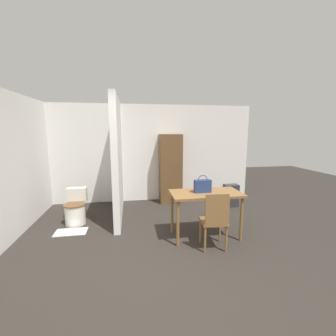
{
  "coord_description": "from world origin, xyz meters",
  "views": [
    {
      "loc": [
        -0.4,
        -2.45,
        1.84
      ],
      "look_at": [
        0.29,
        1.6,
        1.15
      ],
      "focal_mm": 24.0,
      "sensor_mm": 36.0,
      "label": 1
    }
  ],
  "objects_px": {
    "dining_table": "(206,198)",
    "wooden_chair": "(215,219)",
    "toilet": "(76,209)",
    "space_heater": "(231,195)",
    "handbag": "(203,186)",
    "wooden_cabinet": "(170,169)"
  },
  "relations": [
    {
      "from": "toilet",
      "to": "wooden_cabinet",
      "type": "height_order",
      "value": "wooden_cabinet"
    },
    {
      "from": "wooden_chair",
      "to": "toilet",
      "type": "height_order",
      "value": "wooden_chair"
    },
    {
      "from": "dining_table",
      "to": "toilet",
      "type": "relative_size",
      "value": 1.78
    },
    {
      "from": "wooden_chair",
      "to": "wooden_cabinet",
      "type": "xyz_separation_m",
      "value": [
        -0.24,
        2.49,
        0.38
      ]
    },
    {
      "from": "dining_table",
      "to": "toilet",
      "type": "distance_m",
      "value": 2.6
    },
    {
      "from": "space_heater",
      "to": "wooden_cabinet",
      "type": "bearing_deg",
      "value": 155.86
    },
    {
      "from": "handbag",
      "to": "wooden_cabinet",
      "type": "relative_size",
      "value": 0.17
    },
    {
      "from": "toilet",
      "to": "dining_table",
      "type": "bearing_deg",
      "value": -23.02
    },
    {
      "from": "wooden_chair",
      "to": "toilet",
      "type": "xyz_separation_m",
      "value": [
        -2.36,
        1.45,
        -0.21
      ]
    },
    {
      "from": "toilet",
      "to": "handbag",
      "type": "relative_size",
      "value": 2.25
    },
    {
      "from": "handbag",
      "to": "wooden_cabinet",
      "type": "distance_m",
      "value": 2.04
    },
    {
      "from": "wooden_chair",
      "to": "toilet",
      "type": "relative_size",
      "value": 1.37
    },
    {
      "from": "space_heater",
      "to": "wooden_chair",
      "type": "bearing_deg",
      "value": -121.65
    },
    {
      "from": "wooden_cabinet",
      "to": "dining_table",
      "type": "bearing_deg",
      "value": -83.19
    },
    {
      "from": "dining_table",
      "to": "space_heater",
      "type": "distance_m",
      "value": 1.88
    },
    {
      "from": "dining_table",
      "to": "space_heater",
      "type": "bearing_deg",
      "value": 51.19
    },
    {
      "from": "space_heater",
      "to": "dining_table",
      "type": "bearing_deg",
      "value": -128.81
    },
    {
      "from": "dining_table",
      "to": "wooden_chair",
      "type": "relative_size",
      "value": 1.3
    },
    {
      "from": "dining_table",
      "to": "toilet",
      "type": "xyz_separation_m",
      "value": [
        -2.36,
        1.0,
        -0.41
      ]
    },
    {
      "from": "toilet",
      "to": "handbag",
      "type": "xyz_separation_m",
      "value": [
        2.31,
        -0.99,
        0.63
      ]
    },
    {
      "from": "wooden_chair",
      "to": "handbag",
      "type": "height_order",
      "value": "handbag"
    },
    {
      "from": "wooden_chair",
      "to": "space_heater",
      "type": "distance_m",
      "value": 2.2
    }
  ]
}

